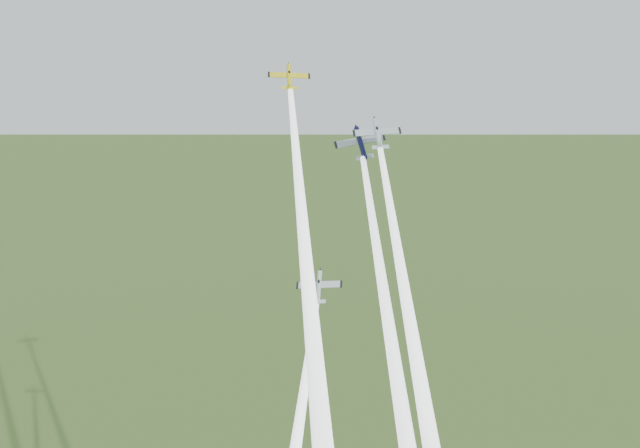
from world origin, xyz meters
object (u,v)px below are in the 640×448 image
at_px(plane_yellow, 289,77).
at_px(plane_silver_right, 378,134).
at_px(plane_silver_low, 319,287).
at_px(plane_navy, 361,143).

height_order(plane_yellow, plane_silver_right, plane_yellow).
relative_size(plane_yellow, plane_silver_low, 0.96).
bearing_deg(plane_navy, plane_silver_low, -126.72).
relative_size(plane_yellow, plane_silver_right, 0.90).
bearing_deg(plane_navy, plane_yellow, 160.08).
relative_size(plane_yellow, plane_navy, 0.83).
height_order(plane_silver_right, plane_silver_low, plane_silver_right).
bearing_deg(plane_yellow, plane_silver_low, -78.41).
relative_size(plane_navy, plane_silver_low, 1.16).
xyz_separation_m(plane_yellow, plane_silver_right, (15.81, -3.19, -8.86)).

